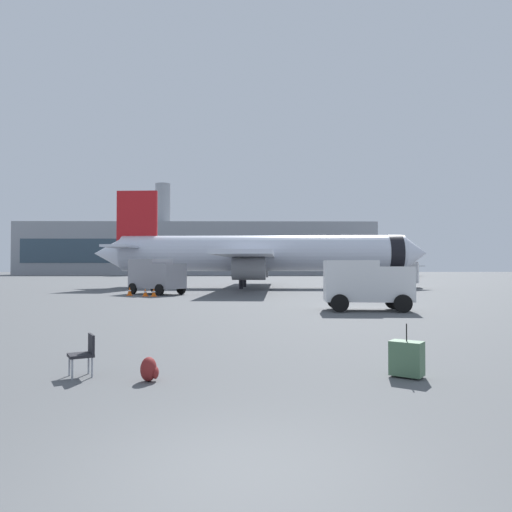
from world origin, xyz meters
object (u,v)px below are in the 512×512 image
(rolling_suitcase, at_px, (407,358))
(safety_cone_outer, at_px, (154,292))
(gate_chair, at_px, (85,352))
(safety_cone_far, at_px, (354,283))
(cargo_van, at_px, (366,283))
(safety_cone_mid, at_px, (130,291))
(airplane_at_gate, at_px, (259,254))
(traveller_backpack, at_px, (149,370))
(service_truck, at_px, (156,275))
(fuel_truck, at_px, (389,271))
(airplane_taxiing, at_px, (383,265))
(safety_cone_near, at_px, (145,292))

(rolling_suitcase, bearing_deg, safety_cone_outer, 111.56)
(rolling_suitcase, xyz_separation_m, gate_chair, (-6.66, 0.18, 0.11))
(safety_cone_outer, xyz_separation_m, rolling_suitcase, (10.55, -26.71, 0.07))
(safety_cone_far, bearing_deg, cargo_van, -101.11)
(safety_cone_far, bearing_deg, safety_cone_mid, -139.97)
(airplane_at_gate, distance_m, traveller_backpack, 41.94)
(rolling_suitcase, bearing_deg, safety_cone_mid, 114.40)
(service_truck, xyz_separation_m, gate_chair, (4.32, -29.70, -1.11))
(fuel_truck, height_order, safety_cone_outer, fuel_truck)
(safety_cone_far, bearing_deg, safety_cone_outer, -135.01)
(airplane_at_gate, relative_size, airplane_taxiing, 1.45)
(safety_cone_far, bearing_deg, gate_chair, -108.71)
(airplane_at_gate, height_order, safety_cone_outer, airplane_at_gate)
(service_truck, distance_m, gate_chair, 30.03)
(airplane_taxiing, distance_m, safety_cone_outer, 86.26)
(fuel_truck, bearing_deg, gate_chair, -113.70)
(service_truck, distance_m, rolling_suitcase, 31.86)
(service_truck, xyz_separation_m, safety_cone_near, (-0.27, -2.91, -1.31))
(service_truck, bearing_deg, gate_chair, -81.72)
(airplane_at_gate, height_order, cargo_van, airplane_at_gate)
(airplane_at_gate, distance_m, service_truck, 14.61)
(airplane_taxiing, relative_size, fuel_truck, 3.83)
(cargo_van, distance_m, safety_cone_near, 18.55)
(cargo_van, relative_size, traveller_backpack, 9.46)
(service_truck, distance_m, cargo_van, 20.36)
(cargo_van, xyz_separation_m, safety_cone_mid, (-15.48, 13.12, -1.11))
(airplane_taxiing, bearing_deg, rolling_suitcase, -105.23)
(safety_cone_near, distance_m, safety_cone_outer, 0.75)
(airplane_taxiing, height_order, rolling_suitcase, airplane_taxiing)
(fuel_truck, relative_size, safety_cone_far, 8.74)
(rolling_suitcase, distance_m, gate_chair, 6.66)
(airplane_taxiing, bearing_deg, traveller_backpack, -107.84)
(rolling_suitcase, bearing_deg, airplane_taxiing, 74.77)
(airplane_at_gate, bearing_deg, safety_cone_outer, -119.40)
(fuel_truck, relative_size, rolling_suitcase, 5.87)
(gate_chair, bearing_deg, service_truck, 98.28)
(airplane_taxiing, bearing_deg, safety_cone_near, -117.23)
(safety_cone_near, bearing_deg, gate_chair, -80.28)
(safety_cone_mid, relative_size, safety_cone_far, 0.93)
(safety_cone_mid, bearing_deg, service_truck, 47.50)
(cargo_van, height_order, safety_cone_near, cargo_van)
(service_truck, height_order, safety_cone_far, service_truck)
(traveller_backpack, bearing_deg, airplane_at_gate, 85.94)
(airplane_at_gate, xyz_separation_m, rolling_suitcase, (2.26, -41.42, -3.27))
(airplane_taxiing, height_order, safety_cone_near, airplane_taxiing)
(cargo_van, bearing_deg, safety_cone_outer, 138.41)
(airplane_at_gate, relative_size, safety_cone_mid, 51.86)
(fuel_truck, bearing_deg, safety_cone_far, 134.93)
(safety_cone_far, bearing_deg, service_truck, -140.70)
(rolling_suitcase, distance_m, traveller_backpack, 5.23)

